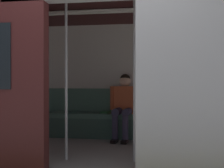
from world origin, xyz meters
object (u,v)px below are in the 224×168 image
object	(u,v)px
handbag	(152,109)
person_seated	(124,102)
grab_pole_far	(135,80)
bench_seat	(116,119)
train_car	(103,52)
book	(107,112)
grab_pole_door	(66,80)

from	to	relation	value
handbag	person_seated	bearing A→B (deg)	14.99
handbag	grab_pole_far	world-z (taller)	grab_pole_far
person_seated	handbag	bearing A→B (deg)	-165.01
grab_pole_far	handbag	bearing A→B (deg)	-97.00
handbag	bench_seat	bearing A→B (deg)	7.14
train_car	book	xyz separation A→B (m)	(0.11, -1.00, -1.03)
grab_pole_door	train_car	bearing A→B (deg)	-122.35
train_car	grab_pole_door	size ratio (longest dim) A/B	3.00
train_car	person_seated	xyz separation A→B (m)	(-0.22, -0.90, -0.82)
person_seated	handbag	distance (m)	0.53
train_car	grab_pole_door	distance (m)	0.83
handbag	grab_pole_far	bearing A→B (deg)	83.00
bench_seat	grab_pole_far	size ratio (longest dim) A/B	1.31
book	grab_pole_door	xyz separation A→B (m)	(0.27, 1.60, 0.60)
train_car	handbag	size ratio (longest dim) A/B	24.62
book	grab_pole_door	distance (m)	1.72
train_car	handbag	xyz separation A→B (m)	(-0.72, -1.04, -0.95)
handbag	grab_pole_far	distance (m)	1.68
grab_pole_door	bench_seat	bearing A→B (deg)	-106.28
train_car	person_seated	distance (m)	1.24
train_car	grab_pole_door	bearing A→B (deg)	57.65
bench_seat	book	world-z (taller)	book
bench_seat	handbag	world-z (taller)	handbag
book	grab_pole_far	distance (m)	1.78
person_seated	book	world-z (taller)	person_seated
bench_seat	person_seated	size ratio (longest dim) A/B	2.36
handbag	grab_pole_door	world-z (taller)	grab_pole_door
grab_pole_far	train_car	bearing A→B (deg)	-46.42
bench_seat	book	size ratio (longest dim) A/B	12.74
handbag	book	distance (m)	0.84
person_seated	grab_pole_door	distance (m)	1.67
bench_seat	grab_pole_far	world-z (taller)	grab_pole_far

